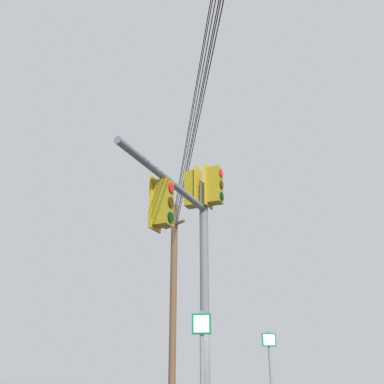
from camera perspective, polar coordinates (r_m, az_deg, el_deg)
signal_mast_assembly at (r=9.32m, az=0.28°, el=-5.72°), size 1.86×3.77×6.26m
utility_pole_wooden at (r=21.71m, az=-2.53°, el=-13.65°), size 1.22×1.34×9.69m
route_sign_primary at (r=11.94m, az=10.56°, el=-22.74°), size 0.38×0.12×2.58m
route_sign_secondary at (r=7.78m, az=1.36°, el=-23.45°), size 0.34×0.10×2.67m
overhead_wire_span at (r=10.96m, az=2.20°, el=19.21°), size 4.10×26.25×2.47m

